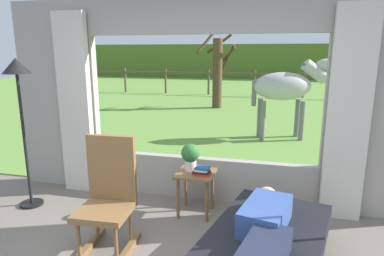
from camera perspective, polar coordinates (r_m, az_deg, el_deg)
The scene contains 14 objects.
back_wall_with_window at distance 4.21m, azimuth 1.53°, elevation 4.01°, with size 5.20×0.12×2.55m.
curtain_panel_left at distance 4.75m, azimuth -19.25°, elevation 3.71°, with size 0.44×0.10×2.40m, color beige.
curtain_panel_right at distance 4.06m, azimuth 25.06°, elevation 1.75°, with size 0.44×0.10×2.40m, color beige.
outdoor_pasture_lawn at distance 15.10m, azimuth 10.58°, elevation 5.50°, with size 36.00×21.68×0.02m, color olive.
distant_hill_ridge at distance 24.82m, azimuth 12.21°, elevation 11.01°, with size 36.00×2.00×2.40m, color #516B27.
reclining_person at distance 2.86m, azimuth 12.24°, elevation -16.21°, with size 0.47×1.43×0.22m.
rocking_chair at distance 3.37m, azimuth -14.03°, elevation -11.18°, with size 0.51×0.71×1.12m.
side_table at distance 3.98m, azimuth 0.64°, elevation -8.80°, with size 0.44×0.44×0.52m.
potted_plant at distance 3.96m, azimuth -0.27°, elevation -4.66°, with size 0.22×0.22×0.32m.
book_stack at distance 3.86m, azimuth 1.69°, elevation -7.33°, with size 0.21×0.17×0.09m.
floor_lamp_left at distance 4.44m, azimuth -27.42°, elevation 6.00°, with size 0.32×0.32×1.83m.
horse at distance 7.50m, azimuth 15.72°, elevation 6.73°, with size 1.82×0.85×1.73m.
pasture_tree at distance 11.42m, azimuth 4.39°, elevation 9.76°, with size 1.37×0.90×2.83m.
pasture_fence_line at distance 14.69m, azimuth 10.62°, elevation 8.18°, with size 16.10×0.10×1.10m.
Camera 1 is at (0.90, -1.80, 1.90)m, focal length 31.35 mm.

